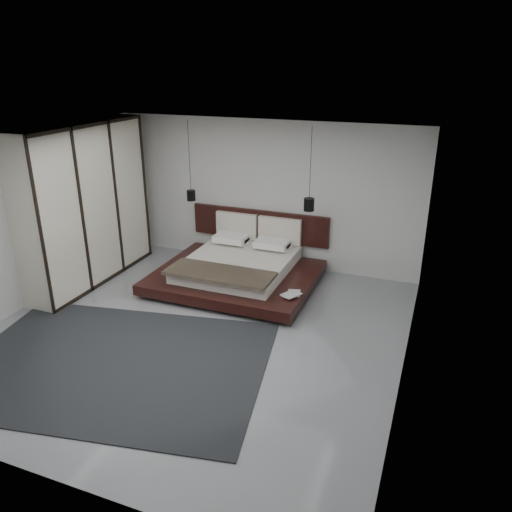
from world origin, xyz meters
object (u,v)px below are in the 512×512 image
at_px(bed, 239,268).
at_px(rug, 115,363).
at_px(pendant_right, 309,204).
at_px(lattice_screen, 119,192).
at_px(pendant_left, 191,195).
at_px(wardrobe, 84,205).

bearing_deg(bed, rug, -100.02).
distance_m(pendant_right, rug, 4.12).
bearing_deg(rug, lattice_screen, 123.16).
height_order(lattice_screen, pendant_right, pendant_right).
bearing_deg(rug, bed, 79.98).
xyz_separation_m(bed, pendant_right, (1.15, 0.44, 1.19)).
height_order(pendant_left, rug, pendant_left).
bearing_deg(pendant_left, lattice_screen, 176.60).
height_order(lattice_screen, rug, lattice_screen).
height_order(lattice_screen, wardrobe, wardrobe).
bearing_deg(wardrobe, lattice_screen, 100.60).
xyz_separation_m(lattice_screen, pendant_left, (1.71, -0.10, 0.13)).
bearing_deg(wardrobe, bed, 17.08).
xyz_separation_m(lattice_screen, rug, (2.33, -3.56, -1.29)).
distance_m(bed, pendant_left, 1.67).
bearing_deg(bed, wardrobe, -162.92).
height_order(bed, wardrobe, wardrobe).
bearing_deg(pendant_left, pendant_right, 0.00).
relative_size(pendant_left, wardrobe, 0.51).
relative_size(bed, pendant_left, 1.88).
bearing_deg(pendant_right, pendant_left, 180.00).
distance_m(bed, wardrobe, 2.95).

